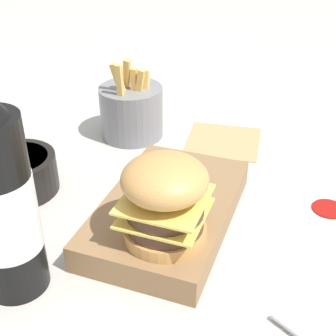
% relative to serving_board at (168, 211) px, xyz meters
% --- Properties ---
extents(ground_plane, '(6.00, 6.00, 0.00)m').
position_rel_serving_board_xyz_m(ground_plane, '(0.01, -0.02, -0.02)').
color(ground_plane, '#B7B2A8').
extents(serving_board, '(0.27, 0.16, 0.04)m').
position_rel_serving_board_xyz_m(serving_board, '(0.00, 0.00, 0.00)').
color(serving_board, olive).
rests_on(serving_board, ground_plane).
extents(burger, '(0.10, 0.10, 0.11)m').
position_rel_serving_board_xyz_m(burger, '(-0.07, -0.02, 0.07)').
color(burger, tan).
rests_on(burger, serving_board).
extents(ketchup_bottle, '(0.07, 0.07, 0.25)m').
position_rel_serving_board_xyz_m(ketchup_bottle, '(-0.17, 0.12, 0.09)').
color(ketchup_bottle, black).
rests_on(ketchup_bottle, ground_plane).
extents(fries_basket, '(0.11, 0.11, 0.15)m').
position_rel_serving_board_xyz_m(fries_basket, '(0.22, 0.15, 0.03)').
color(fries_basket, slate).
rests_on(fries_basket, ground_plane).
extents(side_bowl, '(0.12, 0.12, 0.06)m').
position_rel_serving_board_xyz_m(side_bowl, '(-0.00, 0.24, 0.01)').
color(side_bowl, black).
rests_on(side_bowl, ground_plane).
extents(ketchup_puddle, '(0.05, 0.05, 0.00)m').
position_rel_serving_board_xyz_m(ketchup_puddle, '(0.11, -0.21, -0.02)').
color(ketchup_puddle, '#9E140F').
rests_on(ketchup_puddle, ground_plane).
extents(parchment_square, '(0.14, 0.14, 0.00)m').
position_rel_serving_board_xyz_m(parchment_square, '(0.25, -0.01, -0.02)').
color(parchment_square, tan).
rests_on(parchment_square, ground_plane).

